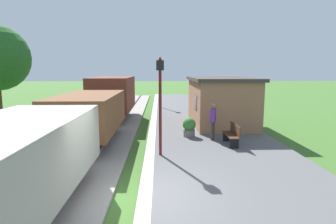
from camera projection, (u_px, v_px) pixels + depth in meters
ground_plane at (130, 204)px, 7.28m from camera, size 160.00×160.00×0.00m
platform_slab at (251, 198)px, 7.36m from camera, size 6.00×60.00×0.25m
platform_edge_stripe at (145, 195)px, 7.25m from camera, size 0.36×60.00×0.01m
track_ballast at (37, 203)px, 7.20m from camera, size 3.80×60.00×0.12m
rail_near at (65, 198)px, 7.20m from camera, size 0.07×60.00×0.14m
rail_far at (8, 199)px, 7.16m from camera, size 0.07×60.00×0.14m
freight_train at (92, 112)px, 13.17m from camera, size 2.50×19.40×2.72m
station_hut at (220, 101)px, 16.54m from camera, size 3.50×5.80×2.78m
bench_near_hut at (232, 134)px, 12.04m from camera, size 0.42×1.50×0.91m
bench_down_platform at (199, 105)px, 21.89m from camera, size 0.42×1.50×0.91m
person_waiting at (213, 120)px, 12.83m from camera, size 0.36×0.44×1.71m
potted_planter at (189, 127)px, 13.57m from camera, size 0.64×0.64×0.92m
lamp_post_near at (160, 88)px, 10.30m from camera, size 0.28×0.28×3.70m
lamp_post_far at (160, 78)px, 23.85m from camera, size 0.28×0.28×3.70m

